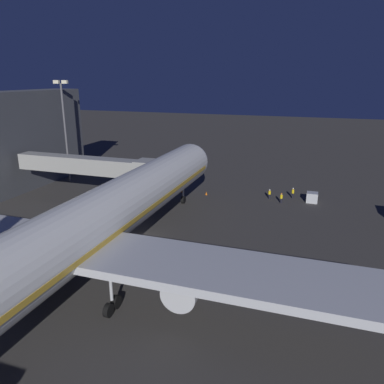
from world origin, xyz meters
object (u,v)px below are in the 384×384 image
Objects in this scene: apron_floodlight_mast at (65,125)px; ground_crew_marshaller_fwd at (270,194)px; jet_bridge at (96,166)px; baggage_container_near_belt at (312,197)px; ground_crew_by_belt_loader at (293,193)px; traffic_cone_nose_port at (206,193)px; airliner_at_gate at (79,233)px; traffic_cone_nose_starboard at (182,191)px; ground_crew_near_nose_gear at (281,198)px.

ground_crew_marshaller_fwd is at bearing -178.48° from apron_floodlight_mast.
jet_bridge is 34.73m from baggage_container_near_belt.
apron_floodlight_mast reaches higher than baggage_container_near_belt.
traffic_cone_nose_port is (14.14, 2.81, -0.72)m from ground_crew_by_belt_loader.
baggage_container_near_belt is (-19.44, -34.45, -5.16)m from airliner_at_gate.
traffic_cone_nose_starboard is (2.20, -32.71, -5.68)m from airliner_at_gate.
traffic_cone_nose_starboard is (18.54, 2.81, -0.72)m from ground_crew_by_belt_loader.
baggage_container_near_belt is 1.04× the size of ground_crew_marshaller_fwd.
ground_crew_by_belt_loader is 1.09× the size of ground_crew_marshaller_fwd.
airliner_at_gate is at bearing 119.35° from jet_bridge.
ground_crew_marshaller_fwd reaches higher than traffic_cone_nose_port.
ground_crew_by_belt_loader is at bearing -156.78° from jet_bridge.
baggage_container_near_belt is (-32.36, -11.47, -5.26)m from jet_bridge.
jet_bridge is 14.08× the size of baggage_container_near_belt.
baggage_container_near_belt is at bearing -154.83° from ground_crew_near_nose_gear.
traffic_cone_nose_port is at bearing -2.02° from ground_crew_near_nose_gear.
traffic_cone_nose_port is at bearing 180.00° from traffic_cone_nose_starboard.
jet_bridge is at bearing 42.25° from traffic_cone_nose_starboard.
ground_crew_marshaller_fwd is (2.08, -1.67, -0.03)m from ground_crew_near_nose_gear.
baggage_container_near_belt is at bearing -178.05° from apron_floodlight_mast.
apron_floodlight_mast reaches higher than ground_crew_by_belt_loader.
ground_crew_marshaller_fwd is (6.73, 0.52, 0.11)m from baggage_container_near_belt.
ground_crew_near_nose_gear is (-14.80, -32.27, -5.02)m from airliner_at_gate.
ground_crew_by_belt_loader is at bearing -168.75° from traffic_cone_nose_port.
jet_bridge is 28.35m from ground_crew_marshaller_fwd.
traffic_cone_nose_starboard is at bearing -137.75° from jet_bridge.
airliner_at_gate is 35.85m from ground_crew_near_nose_gear.
ground_crew_marshaller_fwd is (3.62, 1.59, -0.09)m from ground_crew_by_belt_loader.
apron_floodlight_mast is at bearing -0.93° from ground_crew_near_nose_gear.
traffic_cone_nose_port is (12.60, -0.44, -0.66)m from ground_crew_near_nose_gear.
jet_bridge reaches higher than traffic_cone_nose_port.
jet_bridge is 29.68m from ground_crew_near_nose_gear.
traffic_cone_nose_starboard is (14.92, 1.22, -0.63)m from ground_crew_marshaller_fwd.
apron_floodlight_mast is at bearing 1.95° from baggage_container_near_belt.
airliner_at_gate is 41.93m from apron_floodlight_mast.
baggage_container_near_belt is 5.13m from ground_crew_near_nose_gear.
airliner_at_gate is 26.36m from jet_bridge.
jet_bridge is at bearing 18.53° from ground_crew_near_nose_gear.
baggage_container_near_belt is 1.01× the size of ground_crew_near_nose_gear.
apron_floodlight_mast is 10.98× the size of ground_crew_near_nose_gear.
ground_crew_near_nose_gear is 1.03× the size of ground_crew_marshaller_fwd.
apron_floodlight_mast is 29.65m from traffic_cone_nose_port.
apron_floodlight_mast is 10.39× the size of ground_crew_by_belt_loader.
ground_crew_marshaller_fwd is 3.01× the size of traffic_cone_nose_starboard.
baggage_container_near_belt is 3.14× the size of traffic_cone_nose_port.
ground_crew_by_belt_loader is 3.96m from ground_crew_marshaller_fwd.
apron_floodlight_mast is at bearing 1.52° from ground_crew_marshaller_fwd.
baggage_container_near_belt is 0.96× the size of ground_crew_by_belt_loader.
traffic_cone_nose_starboard is (-10.72, -9.74, -5.78)m from jet_bridge.
ground_crew_near_nose_gear is at bearing -161.47° from jet_bridge.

